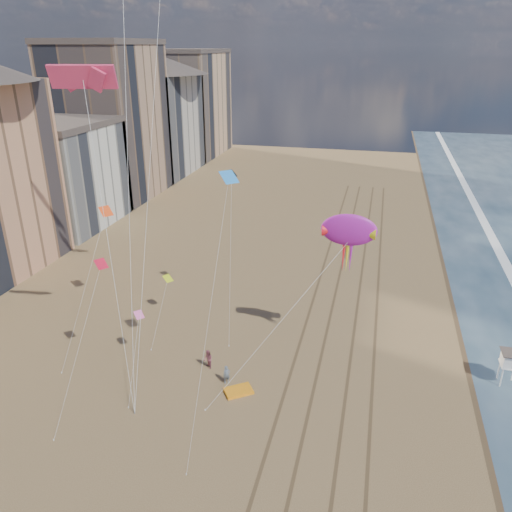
% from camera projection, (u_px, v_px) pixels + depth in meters
% --- Properties ---
extents(wet_sand, '(260.00, 260.00, 0.00)m').
position_uv_depth(wet_sand, '(490.00, 306.00, 57.96)').
color(wet_sand, '#42301E').
rests_on(wet_sand, ground).
extents(tracks, '(7.68, 120.00, 0.01)m').
position_uv_depth(tracks, '(340.00, 332.00, 52.72)').
color(tracks, brown).
rests_on(tracks, ground).
extents(buildings, '(34.72, 131.35, 29.00)m').
position_uv_depth(buildings, '(94.00, 131.00, 90.02)').
color(buildings, '#C6B284').
rests_on(buildings, ground).
extents(lifeguard_stand, '(1.80, 1.80, 3.24)m').
position_uv_depth(lifeguard_stand, '(511.00, 360.00, 43.72)').
color(lifeguard_stand, white).
rests_on(lifeguard_stand, ground).
extents(grounded_kite, '(2.82, 2.61, 0.27)m').
position_uv_depth(grounded_kite, '(238.00, 391.00, 43.48)').
color(grounded_kite, orange).
rests_on(grounded_kite, ground).
extents(show_kite, '(7.38, 5.69, 18.85)m').
position_uv_depth(show_kite, '(349.00, 231.00, 43.14)').
color(show_kite, '#AA1AA1').
rests_on(show_kite, ground).
extents(kite_flyer_a, '(0.76, 0.70, 1.74)m').
position_uv_depth(kite_flyer_a, '(227.00, 375.00, 44.42)').
color(kite_flyer_a, slate).
rests_on(kite_flyer_a, ground).
extents(kite_flyer_b, '(1.17, 1.17, 1.92)m').
position_uv_depth(kite_flyer_b, '(208.00, 360.00, 46.39)').
color(kite_flyer_b, '#954C57').
rests_on(kite_flyer_b, ground).
extents(small_kites, '(18.46, 16.06, 15.57)m').
position_uv_depth(small_kites, '(158.00, 231.00, 45.61)').
color(small_kites, pink).
rests_on(small_kites, ground).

